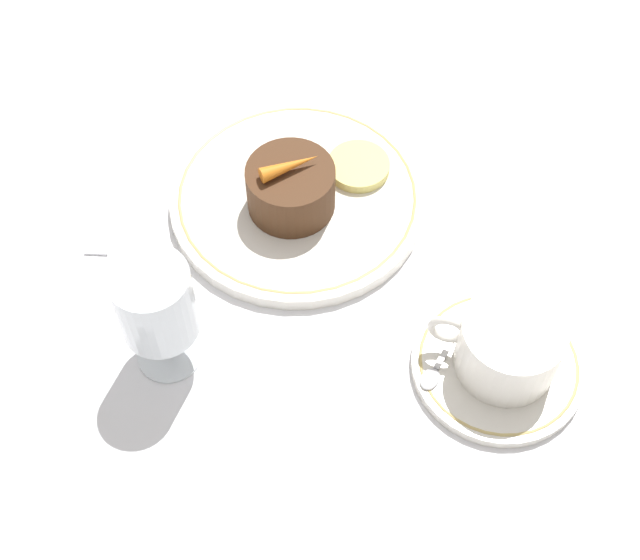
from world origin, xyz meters
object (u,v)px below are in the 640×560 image
dinner_plate (297,198)px  dessert_cake (291,188)px  coffee_cup (509,345)px  fork (109,193)px  wine_glass (156,307)px

dinner_plate → dessert_cake: 0.03m
coffee_cup → dinner_plate: bearing=-29.9°
fork → dessert_cake: bearing=-171.9°
dinner_plate → fork: size_ratio=1.29×
coffee_cup → fork: size_ratio=0.59×
fork → dessert_cake: 0.18m
fork → dessert_cake: (-0.18, -0.03, 0.04)m
fork → dessert_cake: dessert_cake is taller
dinner_plate → wine_glass: wine_glass is taller
dinner_plate → coffee_cup: coffee_cup is taller
dinner_plate → coffee_cup: size_ratio=2.19×
coffee_cup → dessert_cake: coffee_cup is taller
dinner_plate → dessert_cake: dessert_cake is taller
dinner_plate → coffee_cup: (-0.22, 0.13, 0.03)m
wine_glass → fork: bearing=-51.5°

